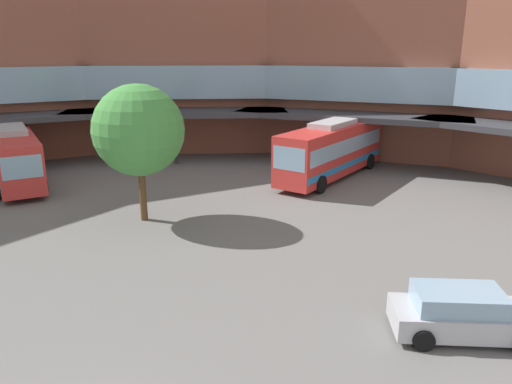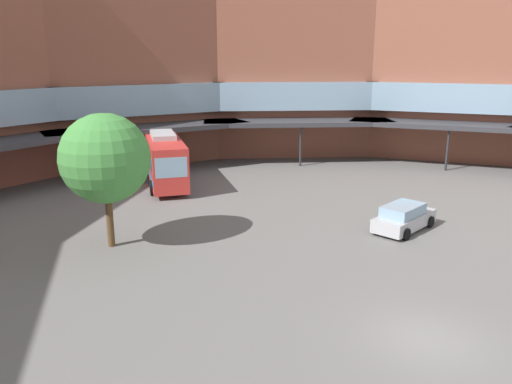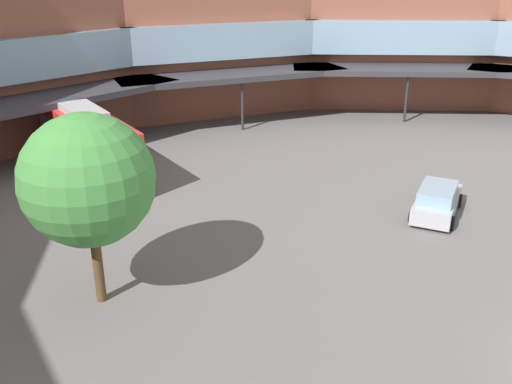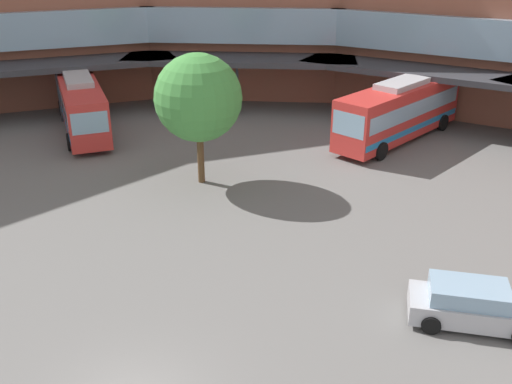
{
  "view_description": "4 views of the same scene",
  "coord_description": "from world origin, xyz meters",
  "px_view_note": "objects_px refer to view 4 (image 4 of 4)",
  "views": [
    {
      "loc": [
        5.18,
        -7.17,
        8.67
      ],
      "look_at": [
        2.33,
        12.01,
        2.91
      ],
      "focal_mm": 34.53,
      "sensor_mm": 36.0,
      "label": 1
    },
    {
      "loc": [
        -15.18,
        -7.95,
        9.77
      ],
      "look_at": [
        2.6,
        12.03,
        2.5
      ],
      "focal_mm": 35.87,
      "sensor_mm": 36.0,
      "label": 2
    },
    {
      "loc": [
        -16.61,
        2.24,
        11.46
      ],
      "look_at": [
        1.88,
        12.82,
        2.75
      ],
      "focal_mm": 39.7,
      "sensor_mm": 36.0,
      "label": 3
    },
    {
      "loc": [
        7.24,
        -10.94,
        12.63
      ],
      "look_at": [
        0.79,
        10.0,
        2.6
      ],
      "focal_mm": 40.66,
      "sensor_mm": 36.0,
      "label": 4
    }
  ],
  "objects_px": {
    "bus_2": "(399,110)",
    "plaza_tree": "(198,98)",
    "parked_car": "(472,305)",
    "bus_0": "(81,103)"
  },
  "relations": [
    {
      "from": "bus_2",
      "to": "plaza_tree",
      "type": "relative_size",
      "value": 1.6
    },
    {
      "from": "bus_2",
      "to": "plaza_tree",
      "type": "bearing_deg",
      "value": -16.69
    },
    {
      "from": "parked_car",
      "to": "bus_2",
      "type": "bearing_deg",
      "value": 97.31
    },
    {
      "from": "bus_2",
      "to": "parked_car",
      "type": "height_order",
      "value": "bus_2"
    },
    {
      "from": "bus_0",
      "to": "parked_car",
      "type": "relative_size",
      "value": 2.34
    },
    {
      "from": "bus_2",
      "to": "plaza_tree",
      "type": "xyz_separation_m",
      "value": [
        -9.57,
        -10.16,
        2.7
      ]
    },
    {
      "from": "bus_0",
      "to": "plaza_tree",
      "type": "height_order",
      "value": "plaza_tree"
    },
    {
      "from": "bus_0",
      "to": "bus_2",
      "type": "relative_size",
      "value": 0.95
    },
    {
      "from": "bus_2",
      "to": "plaza_tree",
      "type": "height_order",
      "value": "plaza_tree"
    },
    {
      "from": "bus_2",
      "to": "parked_car",
      "type": "relative_size",
      "value": 2.46
    }
  ]
}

